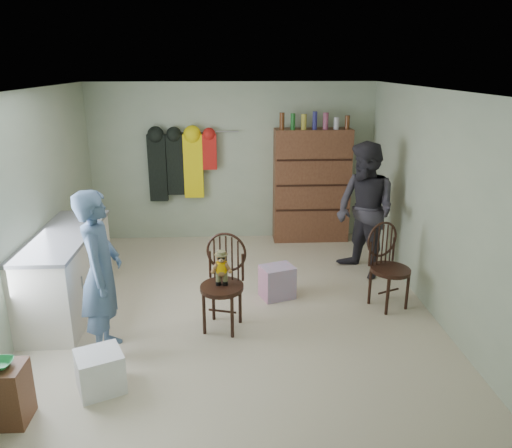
{
  "coord_description": "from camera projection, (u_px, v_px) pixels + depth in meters",
  "views": [
    {
      "loc": [
        -0.05,
        -5.4,
        2.76
      ],
      "look_at": [
        0.25,
        0.2,
        0.95
      ],
      "focal_mm": 35.0,
      "sensor_mm": 36.0,
      "label": 1
    }
  ],
  "objects": [
    {
      "name": "chair_front",
      "position": [
        223.0,
        276.0,
        5.33
      ],
      "size": [
        0.58,
        0.58,
        1.04
      ],
      "rotation": [
        0.0,
        0.0,
        -0.29
      ],
      "color": "black",
      "rests_on": "ground"
    },
    {
      "name": "ground_plane",
      "position": [
        236.0,
        305.0,
        5.99
      ],
      "size": [
        5.0,
        5.0,
        0.0
      ],
      "primitive_type": "plane",
      "color": "beige",
      "rests_on": "ground"
    },
    {
      "name": "counter",
      "position": [
        66.0,
        272.0,
        5.74
      ],
      "size": [
        0.64,
        1.86,
        0.94
      ],
      "color": "silver",
      "rests_on": "ground"
    },
    {
      "name": "coat_rack",
      "position": [
        180.0,
        164.0,
        7.82
      ],
      "size": [
        1.42,
        0.12,
        1.09
      ],
      "color": "#99999E",
      "rests_on": "ground"
    },
    {
      "name": "person_left",
      "position": [
        101.0,
        274.0,
        4.78
      ],
      "size": [
        0.44,
        0.63,
        1.67
      ],
      "primitive_type": "imported",
      "rotation": [
        0.0,
        0.0,
        1.64
      ],
      "color": "#455E7F",
      "rests_on": "ground"
    },
    {
      "name": "striped_bag",
      "position": [
        277.0,
        282.0,
        6.12
      ],
      "size": [
        0.46,
        0.41,
        0.41
      ],
      "primitive_type": "cube",
      "rotation": [
        0.0,
        0.0,
        0.34
      ],
      "color": "pink",
      "rests_on": "ground"
    },
    {
      "name": "stool",
      "position": [
        5.0,
        394.0,
        3.97
      ],
      "size": [
        0.35,
        0.3,
        0.5
      ],
      "primitive_type": "cube",
      "color": "brown",
      "rests_on": "ground"
    },
    {
      "name": "plastic_tub",
      "position": [
        100.0,
        371.0,
        4.38
      ],
      "size": [
        0.5,
        0.49,
        0.36
      ],
      "primitive_type": "cube",
      "rotation": [
        0.0,
        0.0,
        0.43
      ],
      "color": "white",
      "rests_on": "ground"
    },
    {
      "name": "person_right",
      "position": [
        365.0,
        211.0,
        6.59
      ],
      "size": [
        1.02,
        1.1,
        1.81
      ],
      "primitive_type": "imported",
      "rotation": [
        0.0,
        0.0,
        -1.09
      ],
      "color": "#2D2B33",
      "rests_on": "ground"
    },
    {
      "name": "chair_far",
      "position": [
        387.0,
        263.0,
        5.83
      ],
      "size": [
        0.59,
        0.59,
        1.01
      ],
      "rotation": [
        0.0,
        0.0,
        0.42
      ],
      "color": "black",
      "rests_on": "ground"
    },
    {
      "name": "dresser",
      "position": [
        311.0,
        185.0,
        7.95
      ],
      "size": [
        1.2,
        0.39,
        2.07
      ],
      "color": "brown",
      "rests_on": "ground"
    },
    {
      "name": "room_walls",
      "position": [
        234.0,
        166.0,
        6.01
      ],
      "size": [
        5.0,
        5.0,
        5.0
      ],
      "color": "#A9B597",
      "rests_on": "ground"
    }
  ]
}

